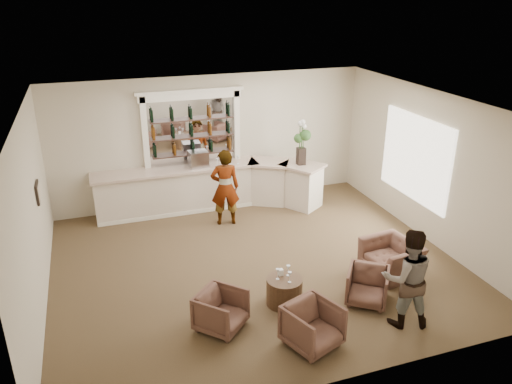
% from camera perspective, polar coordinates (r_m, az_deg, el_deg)
% --- Properties ---
extents(ground, '(8.00, 8.00, 0.00)m').
position_cam_1_polar(ground, '(10.36, -0.06, -8.20)').
color(ground, brown).
rests_on(ground, ground).
extents(room_shell, '(8.04, 7.02, 3.32)m').
position_cam_1_polar(room_shell, '(10.07, -0.49, 5.48)').
color(room_shell, beige).
rests_on(room_shell, ground).
extents(bar_counter, '(5.72, 1.80, 1.14)m').
position_cam_1_polar(bar_counter, '(12.65, -5.13, 0.54)').
color(bar_counter, white).
rests_on(bar_counter, ground).
extents(back_bar_alcove, '(2.64, 0.25, 3.00)m').
position_cam_1_polar(back_bar_alcove, '(12.50, -7.34, 7.23)').
color(back_bar_alcove, white).
rests_on(back_bar_alcove, ground).
extents(cocktail_table, '(0.65, 0.65, 0.50)m').
position_cam_1_polar(cocktail_table, '(9.08, 3.25, -11.22)').
color(cocktail_table, '#4F3622').
rests_on(cocktail_table, ground).
extents(sommelier, '(0.74, 0.55, 1.85)m').
position_cam_1_polar(sommelier, '(11.68, -3.56, 0.53)').
color(sommelier, gray).
rests_on(sommelier, ground).
extents(guest, '(1.00, 0.88, 1.74)m').
position_cam_1_polar(guest, '(8.62, 16.90, -9.42)').
color(guest, gray).
rests_on(guest, ground).
extents(armchair_left, '(1.03, 1.03, 0.67)m').
position_cam_1_polar(armchair_left, '(8.46, -4.01, -13.39)').
color(armchair_left, brown).
rests_on(armchair_left, ground).
extents(armchair_center, '(1.01, 1.02, 0.72)m').
position_cam_1_polar(armchair_center, '(8.13, 6.49, -14.98)').
color(armchair_center, brown).
rests_on(armchair_center, ground).
extents(armchair_right, '(1.00, 1.00, 0.66)m').
position_cam_1_polar(armchair_right, '(9.27, 12.63, -10.44)').
color(armchair_right, brown).
rests_on(armchair_right, ground).
extents(armchair_far, '(1.04, 1.15, 0.67)m').
position_cam_1_polar(armchair_far, '(10.24, 15.19, -7.30)').
color(armchair_far, brown).
rests_on(armchair_far, ground).
extents(espresso_machine, '(0.47, 0.41, 0.40)m').
position_cam_1_polar(espresso_machine, '(12.39, -6.62, 3.77)').
color(espresso_machine, '#AFAFB4').
rests_on(espresso_machine, bar_counter).
extents(flower_vase, '(0.30, 0.30, 1.15)m').
position_cam_1_polar(flower_vase, '(12.39, 5.23, 5.99)').
color(flower_vase, black).
rests_on(flower_vase, bar_counter).
extents(wine_glass_bar_left, '(0.07, 0.07, 0.21)m').
position_cam_1_polar(wine_glass_bar_left, '(12.39, -4.46, 3.40)').
color(wine_glass_bar_left, white).
rests_on(wine_glass_bar_left, bar_counter).
extents(wine_glass_bar_right, '(0.07, 0.07, 0.21)m').
position_cam_1_polar(wine_glass_bar_right, '(12.56, -2.07, 3.71)').
color(wine_glass_bar_right, white).
rests_on(wine_glass_bar_right, bar_counter).
extents(wine_glass_tbl_a, '(0.07, 0.07, 0.21)m').
position_cam_1_polar(wine_glass_tbl_a, '(8.88, 2.50, -9.36)').
color(wine_glass_tbl_a, white).
rests_on(wine_glass_tbl_a, cocktail_table).
extents(wine_glass_tbl_b, '(0.07, 0.07, 0.21)m').
position_cam_1_polar(wine_glass_tbl_b, '(8.99, 3.70, -8.95)').
color(wine_glass_tbl_b, white).
rests_on(wine_glass_tbl_b, cocktail_table).
extents(wine_glass_tbl_c, '(0.07, 0.07, 0.21)m').
position_cam_1_polar(wine_glass_tbl_c, '(8.80, 3.86, -9.69)').
color(wine_glass_tbl_c, white).
rests_on(wine_glass_tbl_c, cocktail_table).
extents(napkin_holder, '(0.08, 0.08, 0.12)m').
position_cam_1_polar(napkin_holder, '(9.02, 2.84, -9.14)').
color(napkin_holder, white).
rests_on(napkin_holder, cocktail_table).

